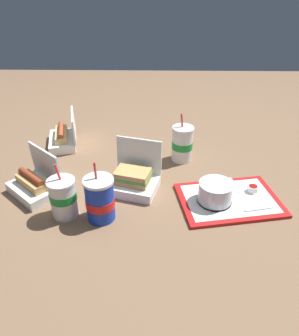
# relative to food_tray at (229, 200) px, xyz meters

# --- Properties ---
(ground_plane) EXTENTS (3.20, 3.20, 0.00)m
(ground_plane) POSITION_rel_food_tray_xyz_m (0.35, -0.18, -0.01)
(ground_plane) COLOR brown
(food_tray) EXTENTS (0.41, 0.32, 0.01)m
(food_tray) POSITION_rel_food_tray_xyz_m (0.00, 0.00, 0.00)
(food_tray) COLOR red
(food_tray) RESTS_ON ground_plane
(cake_container) EXTENTS (0.13, 0.13, 0.08)m
(cake_container) POSITION_rel_food_tray_xyz_m (0.06, 0.02, 0.04)
(cake_container) COLOR black
(cake_container) RESTS_ON food_tray
(ketchup_cup) EXTENTS (0.04, 0.04, 0.02)m
(ketchup_cup) POSITION_rel_food_tray_xyz_m (-0.10, -0.05, 0.02)
(ketchup_cup) COLOR white
(ketchup_cup) RESTS_ON food_tray
(napkin_stack) EXTENTS (0.12, 0.12, 0.00)m
(napkin_stack) POSITION_rel_food_tray_xyz_m (0.00, -0.08, 0.01)
(napkin_stack) COLOR white
(napkin_stack) RESTS_ON food_tray
(plastic_fork) EXTENTS (0.11, 0.04, 0.00)m
(plastic_fork) POSITION_rel_food_tray_xyz_m (-0.09, 0.06, 0.01)
(plastic_fork) COLOR white
(plastic_fork) RESTS_ON food_tray
(clamshell_hotdog_center) EXTENTS (0.24, 0.23, 0.17)m
(clamshell_hotdog_center) POSITION_rel_food_tray_xyz_m (0.75, -0.04, 0.03)
(clamshell_hotdog_center) COLOR white
(clamshell_hotdog_center) RESTS_ON ground_plane
(clamshell_sandwich_corner) EXTENTS (0.22, 0.21, 0.19)m
(clamshell_sandwich_corner) POSITION_rel_food_tray_xyz_m (0.37, -0.07, 0.04)
(clamshell_sandwich_corner) COLOR white
(clamshell_sandwich_corner) RESTS_ON ground_plane
(clamshell_hotdog_front) EXTENTS (0.17, 0.23, 0.16)m
(clamshell_hotdog_front) POSITION_rel_food_tray_xyz_m (0.73, -0.44, 0.03)
(clamshell_hotdog_front) COLOR white
(clamshell_hotdog_front) RESTS_ON ground_plane
(soda_cup_back) EXTENTS (0.10, 0.10, 0.22)m
(soda_cup_back) POSITION_rel_food_tray_xyz_m (0.16, -0.31, 0.07)
(soda_cup_back) COLOR white
(soda_cup_back) RESTS_ON ground_plane
(soda_cup_right) EXTENTS (0.10, 0.10, 0.22)m
(soda_cup_right) POSITION_rel_food_tray_xyz_m (0.47, 0.10, 0.07)
(soda_cup_right) COLOR #1938B7
(soda_cup_right) RESTS_ON ground_plane
(soda_cup_corner) EXTENTS (0.10, 0.10, 0.21)m
(soda_cup_corner) POSITION_rel_food_tray_xyz_m (0.60, 0.09, 0.07)
(soda_cup_corner) COLOR white
(soda_cup_corner) RESTS_ON ground_plane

